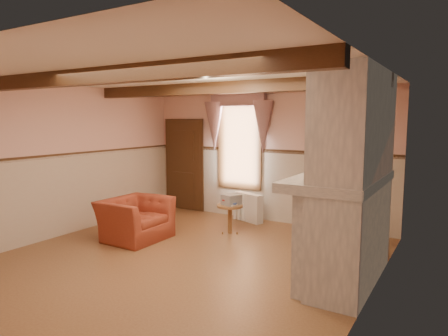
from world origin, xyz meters
The scene contains 25 objects.
floor centered at (0.00, 0.00, 0.00)m, with size 5.50×6.00×0.01m, color brown.
ceiling centered at (0.00, 0.00, 2.80)m, with size 5.50×6.00×0.01m, color silver.
wall_back centered at (0.00, 3.00, 1.40)m, with size 5.50×0.02×2.80m, color #DBA597.
wall_left centered at (-2.75, 0.00, 1.40)m, with size 0.02×6.00×2.80m, color #DBA597.
wall_right centered at (2.75, 0.00, 1.40)m, with size 0.02×6.00×2.80m, color #DBA597.
wainscot centered at (0.00, 0.00, 0.75)m, with size 5.50×6.00×1.50m, color #C0B19B, non-canonical shape.
chair_rail centered at (0.00, 0.00, 1.50)m, with size 5.50×6.00×0.08m, color black, non-canonical shape.
firebox centered at (2.00, 0.60, 0.45)m, with size 0.20×0.95×0.90m, color black.
armchair centered at (-1.39, 0.50, 0.37)m, with size 1.14×1.00×0.74m, color maroon.
side_table centered at (-0.11, 1.71, 0.28)m, with size 0.50×0.50×0.55m, color brown.
book_stack centered at (-0.10, 1.75, 0.65)m, with size 0.26×0.32×0.20m, color #B7AD8C.
radiator centered at (-0.23, 2.70, 0.30)m, with size 0.70×0.18×0.60m, color silver.
bowl centered at (2.24, 0.60, 1.47)m, with size 0.38×0.38×0.09m, color brown.
mantel_clock centered at (2.24, 1.22, 1.52)m, with size 0.14×0.24×0.20m, color black.
oil_lamp centered at (2.24, 1.00, 1.56)m, with size 0.11×0.11×0.28m, color gold.
candle_red centered at (2.24, 0.00, 1.50)m, with size 0.06×0.06×0.16m, color #A5141B.
jar_yellow centered at (2.24, 0.17, 1.48)m, with size 0.06×0.06×0.12m, color gold.
fireplace centered at (2.42, 0.60, 1.40)m, with size 0.85×2.00×2.80m, color gray.
mantel centered at (2.24, 0.60, 1.36)m, with size 1.05×2.05×0.12m, color gray.
overmantel_mirror centered at (2.06, 0.60, 1.97)m, with size 0.06×1.44×1.04m, color silver.
door centered at (-2.10, 2.94, 1.05)m, with size 1.10×0.10×2.10m, color black.
window centered at (-0.60, 2.97, 1.65)m, with size 1.06×0.08×2.02m, color white.
window_drapes centered at (-0.60, 2.88, 2.25)m, with size 1.30×0.14×1.40m, color gray.
ceiling_beam_front centered at (0.00, -1.20, 2.70)m, with size 5.50×0.18×0.20m, color black.
ceiling_beam_back centered at (0.00, 1.20, 2.70)m, with size 5.50×0.18×0.20m, color black.
Camera 1 is at (3.65, -4.70, 2.17)m, focal length 32.00 mm.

